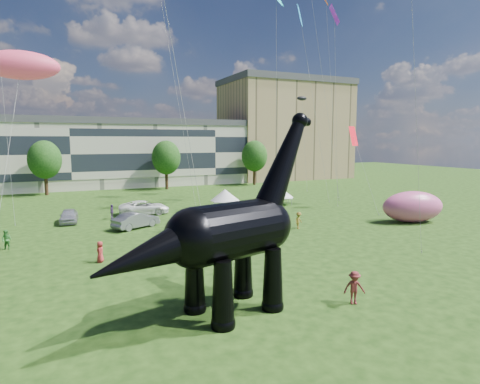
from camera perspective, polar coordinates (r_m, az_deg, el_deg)
name	(u,v)px	position (r m, az deg, el deg)	size (l,w,h in m)	color
ground	(257,298)	(23.52, 2.41, -14.83)	(220.00, 220.00, 0.00)	#16330C
terrace_row	(70,156)	(81.52, -23.04, 4.72)	(78.00, 11.00, 12.00)	beige
apartment_block	(285,132)	(98.07, 6.36, 8.51)	(28.00, 18.00, 22.00)	tan
tree_mid_left	(45,157)	(72.53, -26.04, 4.54)	(5.20, 5.20, 9.44)	#382314
tree_mid_right	(166,155)	(74.66, -10.47, 5.21)	(5.20, 5.20, 9.44)	#382314
tree_far_right	(254,154)	(80.86, 2.07, 5.48)	(5.20, 5.20, 9.44)	#382314
dinosaur_sculpture	(225,236)	(20.34, -2.17, -6.23)	(13.24, 5.47, 10.86)	black
car_silver	(69,216)	(47.36, -23.17, -3.15)	(1.78, 4.43, 1.51)	silver
car_grey	(136,220)	(42.29, -14.58, -3.90)	(1.73, 4.95, 1.63)	gray
car_white	(144,207)	(49.95, -13.48, -2.15)	(2.74, 5.95, 1.65)	white
car_dark	(212,218)	(42.49, -3.98, -3.66)	(2.21, 5.43, 1.57)	#595960
gazebo_near	(225,195)	(52.14, -2.16, -0.44)	(4.74, 4.74, 2.62)	silver
gazebo_far	(281,193)	(55.99, 5.85, -0.09)	(4.39, 4.39, 2.40)	white
inflatable_pink	(413,207)	(47.62, 23.34, -1.94)	(6.83, 3.42, 3.42)	#DF5695
visitors	(190,235)	(34.55, -7.18, -6.15)	(42.03, 38.65, 1.84)	#4D2E69
kites	(83,47)	(34.55, -21.43, 18.63)	(63.72, 45.51, 30.22)	red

